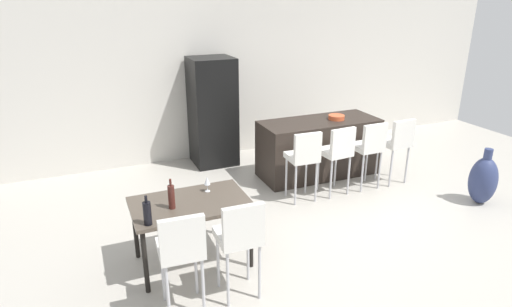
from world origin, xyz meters
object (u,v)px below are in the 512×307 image
(dining_table, at_px, (191,209))
(fruit_bowl, at_px, (336,117))
(dining_chair_near, at_px, (181,247))
(floor_vase, at_px, (483,180))
(wine_bottle_inner, at_px, (147,213))
(dining_chair_far, at_px, (240,234))
(bar_chair_middle, at_px, (337,150))
(wine_glass_left, at_px, (207,181))
(wine_bottle_far, at_px, (171,197))
(refrigerator, at_px, (213,112))
(bar_chair_left, at_px, (304,155))
(bar_chair_right, at_px, (369,145))
(bar_chair_far, at_px, (397,141))
(kitchen_island, at_px, (318,148))

(dining_table, distance_m, fruit_bowl, 3.27)
(dining_chair_near, distance_m, floor_vase, 4.49)
(wine_bottle_inner, bearing_deg, dining_chair_far, -30.35)
(bar_chair_middle, distance_m, fruit_bowl, 0.88)
(bar_chair_middle, xyz_separation_m, fruit_bowl, (0.43, 0.73, 0.26))
(dining_chair_near, bearing_deg, wine_glass_left, 60.64)
(dining_table, bearing_deg, floor_vase, -2.38)
(wine_bottle_far, height_order, floor_vase, wine_bottle_far)
(dining_chair_far, relative_size, refrigerator, 0.57)
(bar_chair_left, bearing_deg, refrigerator, 110.20)
(dining_chair_near, distance_m, refrigerator, 3.85)
(bar_chair_right, xyz_separation_m, wine_bottle_far, (-3.17, -0.94, 0.17))
(dining_chair_near, bearing_deg, dining_table, 69.47)
(dining_chair_near, bearing_deg, dining_chair_far, -0.01)
(dining_table, bearing_deg, bar_chair_left, 25.33)
(bar_chair_left, height_order, wine_glass_left, bar_chair_left)
(bar_chair_far, bearing_deg, floor_vase, -57.11)
(bar_chair_middle, distance_m, bar_chair_far, 1.08)
(kitchen_island, distance_m, dining_chair_far, 3.32)
(bar_chair_far, xyz_separation_m, dining_chair_near, (-3.76, -1.63, 0.00))
(bar_chair_middle, relative_size, bar_chair_right, 1.00)
(bar_chair_far, distance_m, wine_bottle_far, 3.81)
(bar_chair_left, bearing_deg, bar_chair_middle, 0.01)
(bar_chair_left, relative_size, dining_table, 0.85)
(bar_chair_far, xyz_separation_m, fruit_bowl, (-0.65, 0.73, 0.26))
(dining_table, bearing_deg, refrigerator, 67.99)
(bar_chair_middle, height_order, refrigerator, refrigerator)
(bar_chair_middle, bearing_deg, bar_chair_far, -0.01)
(dining_chair_near, relative_size, wine_bottle_inner, 3.47)
(kitchen_island, relative_size, floor_vase, 2.35)
(bar_chair_far, distance_m, wine_bottle_inner, 4.15)
(wine_glass_left, relative_size, fruit_bowl, 0.68)
(dining_table, distance_m, wine_bottle_inner, 0.61)
(dining_chair_far, bearing_deg, bar_chair_middle, 37.49)
(bar_chair_right, relative_size, wine_glass_left, 6.03)
(kitchen_island, bearing_deg, wine_bottle_inner, -147.39)
(kitchen_island, height_order, bar_chair_far, bar_chair_far)
(dining_chair_near, bearing_deg, bar_chair_left, 37.37)
(kitchen_island, xyz_separation_m, wine_bottle_inner, (-3.05, -1.95, 0.40))
(wine_bottle_far, xyz_separation_m, floor_vase, (4.37, -0.11, -0.52))
(bar_chair_middle, relative_size, refrigerator, 0.57)
(bar_chair_middle, xyz_separation_m, dining_chair_far, (-2.13, -1.63, 0.00))
(wine_glass_left, bearing_deg, kitchen_island, 32.28)
(dining_table, relative_size, wine_bottle_inner, 4.10)
(bar_chair_left, bearing_deg, dining_table, -154.67)
(bar_chair_right, relative_size, refrigerator, 0.57)
(wine_bottle_far, bearing_deg, dining_chair_far, -55.05)
(dining_chair_far, bearing_deg, bar_chair_right, 31.30)
(floor_vase, bearing_deg, dining_table, 177.62)
(refrigerator, height_order, fruit_bowl, refrigerator)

